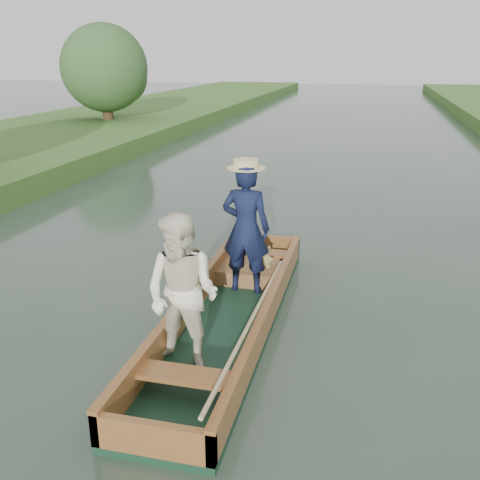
# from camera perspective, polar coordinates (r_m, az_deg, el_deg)

# --- Properties ---
(ground) EXTENTS (120.00, 120.00, 0.00)m
(ground) POSITION_cam_1_polar(r_m,az_deg,el_deg) (6.84, -1.21, -9.16)
(ground) COLOR #283D30
(ground) RESTS_ON ground
(trees_far) EXTENTS (23.05, 15.99, 4.53)m
(trees_far) POSITION_cam_1_polar(r_m,az_deg,el_deg) (15.10, 5.18, 16.38)
(trees_far) COLOR #47331E
(trees_far) RESTS_ON ground
(punt) EXTENTS (1.21, 5.00, 1.93)m
(punt) POSITION_cam_1_polar(r_m,az_deg,el_deg) (6.50, -2.05, -4.46)
(punt) COLOR #133321
(punt) RESTS_ON ground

